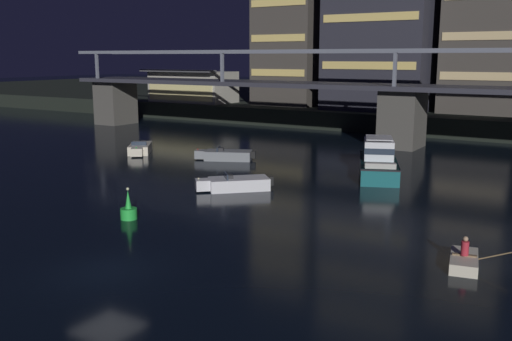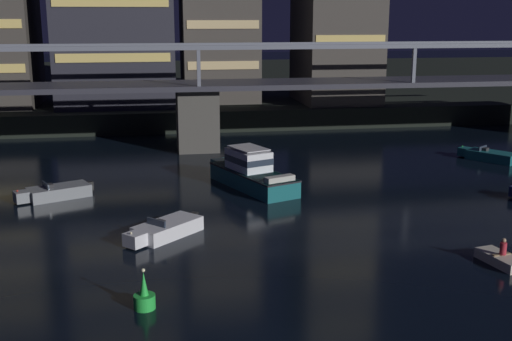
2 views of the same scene
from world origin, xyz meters
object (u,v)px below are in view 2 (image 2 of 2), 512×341
dinghy_with_paddler (501,259)px  speedboat_mid_center (56,192)px  river_bridge (197,101)px  channel_buoy (144,298)px  speedboat_mid_right (165,229)px  cabin_cruiser_near_left (251,172)px  speedboat_near_center (489,156)px  tower_central (218,3)px

dinghy_with_paddler → speedboat_mid_center: bearing=145.7°
river_bridge → channel_buoy: bearing=-98.3°
speedboat_mid_right → dinghy_with_paddler: (16.00, -6.75, -0.14)m
cabin_cruiser_near_left → speedboat_near_center: size_ratio=1.96×
tower_central → speedboat_mid_center: 37.72m
speedboat_near_center → speedboat_mid_right: (-27.31, -14.78, 0.00)m
speedboat_near_center → dinghy_with_paddler: 24.32m
speedboat_mid_center → dinghy_with_paddler: (22.92, -15.64, -0.14)m
river_bridge → speedboat_near_center: size_ratio=17.50×
cabin_cruiser_near_left → dinghy_with_paddler: bearing=-59.5°
speedboat_mid_center → channel_buoy: size_ratio=2.84×
speedboat_near_center → dinghy_with_paddler: bearing=-117.7°
speedboat_mid_right → dinghy_with_paddler: bearing=-22.9°
cabin_cruiser_near_left → river_bridge: bearing=100.9°
speedboat_mid_right → dinghy_with_paddler: size_ratio=1.61×
tower_central → cabin_cruiser_near_left: size_ratio=2.42×
river_bridge → speedboat_mid_center: (-10.55, -14.72, -3.99)m
tower_central → dinghy_with_paddler: tower_central is taller
speedboat_mid_right → speedboat_near_center: bearing=28.4°
river_bridge → dinghy_with_paddler: river_bridge is taller
speedboat_mid_center → dinghy_with_paddler: bearing=-34.3°
channel_buoy → speedboat_near_center: bearing=39.7°
cabin_cruiser_near_left → speedboat_near_center: bearing=13.5°
channel_buoy → dinghy_with_paddler: (17.09, 2.08, -0.20)m
cabin_cruiser_near_left → dinghy_with_paddler: cabin_cruiser_near_left is taller
river_bridge → speedboat_mid_right: size_ratio=18.53×
speedboat_near_center → speedboat_mid_center: (-34.23, -5.89, 0.00)m
tower_central → speedboat_near_center: tower_central is taller
river_bridge → cabin_cruiser_near_left: river_bridge is taller
channel_buoy → dinghy_with_paddler: bearing=6.9°
speedboat_near_center → speedboat_mid_right: 31.05m
cabin_cruiser_near_left → speedboat_near_center: 21.62m
tower_central → cabin_cruiser_near_left: 33.83m
river_bridge → cabin_cruiser_near_left: 14.53m
channel_buoy → river_bridge: bearing=81.7°
speedboat_near_center → cabin_cruiser_near_left: bearing=-166.5°
dinghy_with_paddler → cabin_cruiser_near_left: bearing=120.5°
tower_central → cabin_cruiser_near_left: (-1.30, -31.53, -12.18)m
cabin_cruiser_near_left → speedboat_mid_right: (-6.30, -9.73, -0.64)m
tower_central → speedboat_near_center: 35.41m
river_bridge → speedboat_mid_center: size_ratio=16.48×
tower_central → speedboat_mid_center: bearing=-114.1°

